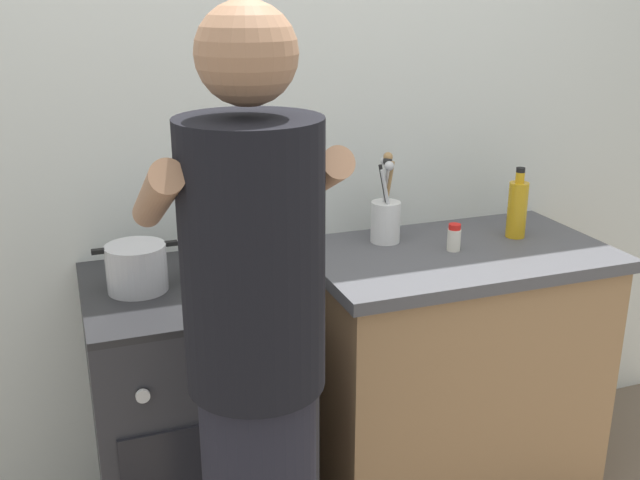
{
  "coord_description": "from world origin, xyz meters",
  "views": [
    {
      "loc": [
        -0.66,
        -1.85,
        1.71
      ],
      "look_at": [
        0.05,
        0.12,
        1.0
      ],
      "focal_mm": 41.2,
      "sensor_mm": 36.0,
      "label": 1
    }
  ],
  "objects_px": {
    "mixing_bowl": "(234,262)",
    "utensil_crock": "(386,215)",
    "spice_bottle": "(454,238)",
    "person": "(257,397)",
    "pot": "(137,268)",
    "stove_range": "(196,419)",
    "oil_bottle": "(517,208)"
  },
  "relations": [
    {
      "from": "utensil_crock",
      "to": "spice_bottle",
      "type": "relative_size",
      "value": 3.4
    },
    {
      "from": "spice_bottle",
      "to": "person",
      "type": "distance_m",
      "value": 1.04
    },
    {
      "from": "person",
      "to": "stove_range",
      "type": "bearing_deg",
      "value": 93.74
    },
    {
      "from": "spice_bottle",
      "to": "oil_bottle",
      "type": "bearing_deg",
      "value": 10.96
    },
    {
      "from": "mixing_bowl",
      "to": "utensil_crock",
      "type": "relative_size",
      "value": 0.92
    },
    {
      "from": "utensil_crock",
      "to": "stove_range",
      "type": "bearing_deg",
      "value": -167.33
    },
    {
      "from": "stove_range",
      "to": "pot",
      "type": "bearing_deg",
      "value": 176.32
    },
    {
      "from": "stove_range",
      "to": "oil_bottle",
      "type": "distance_m",
      "value": 1.28
    },
    {
      "from": "mixing_bowl",
      "to": "utensil_crock",
      "type": "bearing_deg",
      "value": 15.24
    },
    {
      "from": "mixing_bowl",
      "to": "pot",
      "type": "bearing_deg",
      "value": 179.12
    },
    {
      "from": "person",
      "to": "oil_bottle",
      "type": "bearing_deg",
      "value": 30.66
    },
    {
      "from": "spice_bottle",
      "to": "person",
      "type": "xyz_separation_m",
      "value": [
        -0.84,
        -0.61,
        -0.08
      ]
    },
    {
      "from": "oil_bottle",
      "to": "pot",
      "type": "bearing_deg",
      "value": -178.12
    },
    {
      "from": "pot",
      "to": "person",
      "type": "height_order",
      "value": "person"
    },
    {
      "from": "pot",
      "to": "person",
      "type": "xyz_separation_m",
      "value": [
        0.18,
        -0.62,
        -0.11
      ]
    },
    {
      "from": "stove_range",
      "to": "utensil_crock",
      "type": "bearing_deg",
      "value": 12.67
    },
    {
      "from": "mixing_bowl",
      "to": "utensil_crock",
      "type": "distance_m",
      "value": 0.59
    },
    {
      "from": "mixing_bowl",
      "to": "utensil_crock",
      "type": "height_order",
      "value": "utensil_crock"
    },
    {
      "from": "pot",
      "to": "spice_bottle",
      "type": "height_order",
      "value": "pot"
    },
    {
      "from": "mixing_bowl",
      "to": "spice_bottle",
      "type": "distance_m",
      "value": 0.74
    },
    {
      "from": "pot",
      "to": "utensil_crock",
      "type": "bearing_deg",
      "value": 10.03
    },
    {
      "from": "oil_bottle",
      "to": "person",
      "type": "xyz_separation_m",
      "value": [
        -1.11,
        -0.66,
        -0.14
      ]
    },
    {
      "from": "spice_bottle",
      "to": "person",
      "type": "relative_size",
      "value": 0.05
    },
    {
      "from": "mixing_bowl",
      "to": "oil_bottle",
      "type": "bearing_deg",
      "value": 2.64
    },
    {
      "from": "oil_bottle",
      "to": "utensil_crock",
      "type": "bearing_deg",
      "value": 166.55
    },
    {
      "from": "mixing_bowl",
      "to": "utensil_crock",
      "type": "xyz_separation_m",
      "value": [
        0.56,
        0.15,
        0.04
      ]
    },
    {
      "from": "stove_range",
      "to": "person",
      "type": "xyz_separation_m",
      "value": [
        0.04,
        -0.61,
        0.41
      ]
    },
    {
      "from": "utensil_crock",
      "to": "oil_bottle",
      "type": "distance_m",
      "value": 0.46
    },
    {
      "from": "stove_range",
      "to": "utensil_crock",
      "type": "height_order",
      "value": "utensil_crock"
    },
    {
      "from": "pot",
      "to": "mixing_bowl",
      "type": "xyz_separation_m",
      "value": [
        0.28,
        -0.0,
        -0.02
      ]
    },
    {
      "from": "person",
      "to": "mixing_bowl",
      "type": "bearing_deg",
      "value": 80.71
    },
    {
      "from": "utensil_crock",
      "to": "person",
      "type": "bearing_deg",
      "value": -130.93
    }
  ]
}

